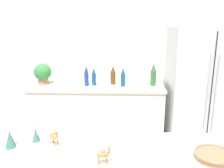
# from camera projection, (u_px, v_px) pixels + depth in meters

# --- Properties ---
(wall_back) EXTENTS (8.00, 0.06, 2.55)m
(wall_back) POSITION_uv_depth(u_px,v_px,m) (118.00, 56.00, 3.79)
(wall_back) COLOR silver
(wall_back) RESTS_ON ground_plane
(back_counter) EXTENTS (1.90, 0.63, 0.91)m
(back_counter) POSITION_uv_depth(u_px,v_px,m) (97.00, 114.00, 3.70)
(back_counter) COLOR silver
(back_counter) RESTS_ON ground_plane
(refrigerator) EXTENTS (0.90, 0.76, 1.73)m
(refrigerator) POSITION_uv_depth(u_px,v_px,m) (201.00, 91.00, 3.46)
(refrigerator) COLOR silver
(refrigerator) RESTS_ON ground_plane
(potted_plant) EXTENTS (0.25, 0.25, 0.30)m
(potted_plant) POSITION_uv_depth(u_px,v_px,m) (43.00, 73.00, 3.59)
(potted_plant) COLOR #9E6B47
(potted_plant) RESTS_ON back_counter
(paper_towel_roll) EXTENTS (0.11, 0.11, 0.24)m
(paper_towel_roll) POSITION_uv_depth(u_px,v_px,m) (58.00, 76.00, 3.55)
(paper_towel_roll) COLOR white
(paper_towel_roll) RESTS_ON back_counter
(back_bottle_0) EXTENTS (0.08, 0.08, 0.28)m
(back_bottle_0) POSITION_uv_depth(u_px,v_px,m) (113.00, 75.00, 3.59)
(back_bottle_0) COLOR brown
(back_bottle_0) RESTS_ON back_counter
(back_bottle_1) EXTENTS (0.06, 0.06, 0.27)m
(back_bottle_1) POSITION_uv_depth(u_px,v_px,m) (123.00, 77.00, 3.48)
(back_bottle_1) COLOR navy
(back_bottle_1) RESTS_ON back_counter
(back_bottle_2) EXTENTS (0.08, 0.08, 0.32)m
(back_bottle_2) POSITION_uv_depth(u_px,v_px,m) (153.00, 75.00, 3.52)
(back_bottle_2) COLOR #2D6033
(back_bottle_2) RESTS_ON back_counter
(back_bottle_3) EXTENTS (0.06, 0.06, 0.26)m
(back_bottle_3) POSITION_uv_depth(u_px,v_px,m) (94.00, 77.00, 3.53)
(back_bottle_3) COLOR navy
(back_bottle_3) RESTS_ON back_counter
(back_bottle_4) EXTENTS (0.06, 0.06, 0.30)m
(back_bottle_4) POSITION_uv_depth(u_px,v_px,m) (86.00, 76.00, 3.51)
(back_bottle_4) COLOR navy
(back_bottle_4) RESTS_ON back_counter
(fruit_bowl) EXTENTS (0.24, 0.24, 0.05)m
(fruit_bowl) POSITION_uv_depth(u_px,v_px,m) (214.00, 155.00, 1.52)
(fruit_bowl) COLOR #8C6647
(fruit_bowl) RESTS_ON bar_counter
(camel_figurine) EXTENTS (0.09, 0.05, 0.11)m
(camel_figurine) POSITION_uv_depth(u_px,v_px,m) (103.00, 154.00, 1.47)
(camel_figurine) COLOR olive
(camel_figurine) RESTS_ON bar_counter
(camel_figurine_second) EXTENTS (0.09, 0.08, 0.12)m
(camel_figurine_second) POSITION_uv_depth(u_px,v_px,m) (54.00, 136.00, 1.68)
(camel_figurine_second) COLOR olive
(camel_figurine_second) RESTS_ON bar_counter
(wise_man_figurine_crimson) EXTENTS (0.06, 0.06, 0.13)m
(wise_man_figurine_crimson) POSITION_uv_depth(u_px,v_px,m) (36.00, 134.00, 1.74)
(wise_man_figurine_crimson) COLOR #33664C
(wise_man_figurine_crimson) RESTS_ON bar_counter
(wise_man_figurine_purple) EXTENTS (0.07, 0.07, 0.17)m
(wise_man_figurine_purple) POSITION_uv_depth(u_px,v_px,m) (10.00, 137.00, 1.65)
(wise_man_figurine_purple) COLOR #33664C
(wise_man_figurine_purple) RESTS_ON bar_counter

